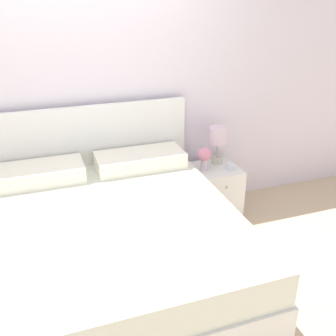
{
  "coord_description": "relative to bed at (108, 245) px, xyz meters",
  "views": [
    {
      "loc": [
        -0.38,
        -3.39,
        2.11
      ],
      "look_at": [
        0.61,
        -0.55,
        0.72
      ],
      "focal_mm": 42.0,
      "sensor_mm": 36.0,
      "label": 1
    }
  ],
  "objects": [
    {
      "name": "ground_plane",
      "position": [
        0.0,
        0.92,
        -0.34
      ],
      "size": [
        12.0,
        12.0,
        0.0
      ],
      "primitive_type": "plane",
      "color": "#CCB28E"
    },
    {
      "name": "wall_back",
      "position": [
        0.0,
        0.99,
        0.96
      ],
      "size": [
        8.0,
        0.06,
        2.6
      ],
      "color": "white",
      "rests_on": "ground_plane"
    },
    {
      "name": "bed",
      "position": [
        0.0,
        0.0,
        0.0
      ],
      "size": [
        1.91,
        1.98,
        1.17
      ],
      "color": "white",
      "rests_on": "ground_plane"
    },
    {
      "name": "nightstand",
      "position": [
        1.23,
        0.68,
        -0.08
      ],
      "size": [
        0.43,
        0.46,
        0.5
      ],
      "color": "white",
      "rests_on": "ground_plane"
    },
    {
      "name": "table_lamp",
      "position": [
        1.27,
        0.78,
        0.43
      ],
      "size": [
        0.18,
        0.18,
        0.38
      ],
      "color": "beige",
      "rests_on": "nightstand"
    },
    {
      "name": "flower_vase",
      "position": [
        1.09,
        0.66,
        0.31
      ],
      "size": [
        0.13,
        0.13,
        0.24
      ],
      "color": "silver",
      "rests_on": "nightstand"
    },
    {
      "name": "teacup",
      "position": [
        1.33,
        0.6,
        0.19
      ],
      "size": [
        0.11,
        0.11,
        0.06
      ],
      "color": "white",
      "rests_on": "nightstand"
    }
  ]
}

